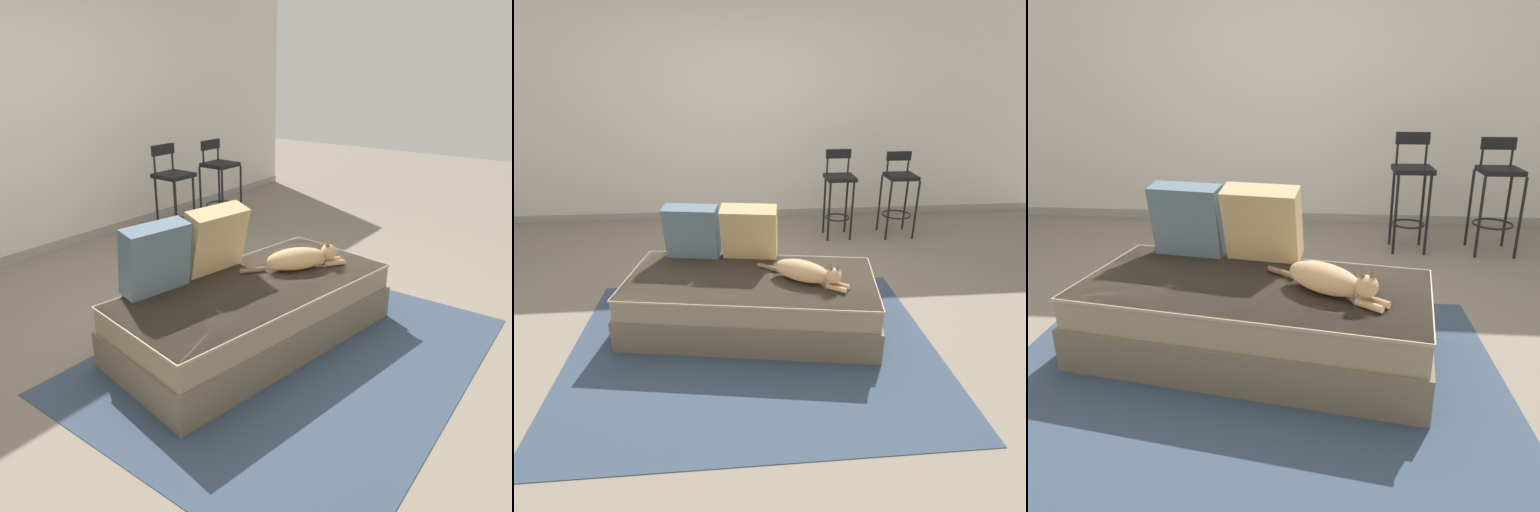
% 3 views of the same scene
% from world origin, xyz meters
% --- Properties ---
extents(ground_plane, '(16.00, 16.00, 0.00)m').
position_xyz_m(ground_plane, '(0.00, 0.00, 0.00)').
color(ground_plane, slate).
rests_on(ground_plane, ground).
extents(wall_back_panel, '(8.00, 0.10, 2.60)m').
position_xyz_m(wall_back_panel, '(0.00, 2.25, 1.30)').
color(wall_back_panel, silver).
rests_on(wall_back_panel, ground).
extents(wall_baseboard_trim, '(8.00, 0.02, 0.09)m').
position_xyz_m(wall_baseboard_trim, '(0.00, 2.20, 0.04)').
color(wall_baseboard_trim, gray).
rests_on(wall_baseboard_trim, ground).
extents(area_rug, '(2.53, 1.97, 0.01)m').
position_xyz_m(area_rug, '(0.00, -0.70, 0.00)').
color(area_rug, '#334256').
rests_on(area_rug, ground).
extents(couch, '(1.95, 1.16, 0.40)m').
position_xyz_m(couch, '(0.00, -0.40, 0.21)').
color(couch, '#766750').
rests_on(couch, ground).
extents(throw_pillow_corner, '(0.44, 0.27, 0.43)m').
position_xyz_m(throw_pillow_corner, '(-0.44, 0.01, 0.62)').
color(throw_pillow_corner, '#4C6070').
rests_on(throw_pillow_corner, couch).
extents(throw_pillow_middle, '(0.46, 0.33, 0.45)m').
position_xyz_m(throw_pillow_middle, '(0.01, -0.06, 0.63)').
color(throw_pillow_middle, tan).
rests_on(throw_pillow_middle, couch).
extents(cat, '(0.62, 0.50, 0.19)m').
position_xyz_m(cat, '(0.39, -0.50, 0.48)').
color(cat, tan).
rests_on(cat, couch).
extents(bar_stool_near_window, '(0.32, 0.32, 0.98)m').
position_xyz_m(bar_stool_near_window, '(1.07, 1.41, 0.57)').
color(bar_stool_near_window, black).
rests_on(bar_stool_near_window, ground).
extents(bar_stool_by_doorway, '(0.34, 0.34, 0.95)m').
position_xyz_m(bar_stool_by_doorway, '(1.77, 1.41, 0.55)').
color(bar_stool_by_doorway, black).
rests_on(bar_stool_by_doorway, ground).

